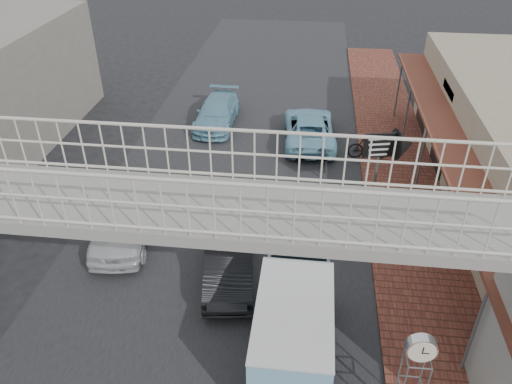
% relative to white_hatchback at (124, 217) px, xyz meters
% --- Properties ---
extents(ground, '(120.00, 120.00, 0.00)m').
position_rel_white_hatchback_xyz_m(ground, '(3.15, -1.30, -0.75)').
color(ground, black).
rests_on(ground, ground).
extents(road_strip, '(10.00, 60.00, 0.01)m').
position_rel_white_hatchback_xyz_m(road_strip, '(3.15, -1.30, -0.74)').
color(road_strip, black).
rests_on(road_strip, ground).
extents(sidewalk, '(3.00, 40.00, 0.10)m').
position_rel_white_hatchback_xyz_m(sidewalk, '(9.65, 1.70, -0.70)').
color(sidewalk, brown).
rests_on(sidewalk, ground).
extents(footbridge, '(16.40, 2.40, 6.34)m').
position_rel_white_hatchback_xyz_m(footbridge, '(3.15, -5.30, 2.43)').
color(footbridge, gray).
rests_on(footbridge, ground).
extents(white_hatchback, '(2.32, 4.57, 1.49)m').
position_rel_white_hatchback_xyz_m(white_hatchback, '(0.00, 0.00, 0.00)').
color(white_hatchback, silver).
rests_on(white_hatchback, ground).
extents(dark_sedan, '(1.94, 4.19, 1.33)m').
position_rel_white_hatchback_xyz_m(dark_sedan, '(3.78, -1.50, -0.08)').
color(dark_sedan, black).
rests_on(dark_sedan, ground).
extents(angkot_curb, '(2.50, 4.84, 1.30)m').
position_rel_white_hatchback_xyz_m(angkot_curb, '(5.90, 7.72, -0.09)').
color(angkot_curb, '#77B4CE').
rests_on(angkot_curb, ground).
extents(angkot_far, '(1.79, 4.31, 1.25)m').
position_rel_white_hatchback_xyz_m(angkot_far, '(1.45, 8.96, -0.12)').
color(angkot_far, '#6DA6BE').
rests_on(angkot_far, ground).
extents(angkot_van, '(1.91, 4.12, 2.02)m').
position_rel_white_hatchback_xyz_m(angkot_van, '(5.85, -4.37, 0.53)').
color(angkot_van, black).
rests_on(angkot_van, ground).
extents(motorcycle_near, '(1.75, 1.09, 0.87)m').
position_rel_white_hatchback_xyz_m(motorcycle_near, '(8.68, 1.98, -0.21)').
color(motorcycle_near, black).
rests_on(motorcycle_near, sidewalk).
extents(motorcycle_far, '(1.81, 0.62, 1.07)m').
position_rel_white_hatchback_xyz_m(motorcycle_far, '(8.45, 6.22, -0.11)').
color(motorcycle_far, black).
rests_on(motorcycle_far, sidewalk).
extents(street_clock, '(0.65, 0.52, 2.63)m').
position_rel_white_hatchback_xyz_m(street_clock, '(8.45, -5.77, 1.54)').
color(street_clock, '#59595B').
rests_on(street_clock, sidewalk).
extents(arrow_sign, '(1.82, 1.20, 3.03)m').
position_rel_white_hatchback_xyz_m(arrow_sign, '(9.08, 2.82, 1.80)').
color(arrow_sign, '#59595B').
rests_on(arrow_sign, sidewalk).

